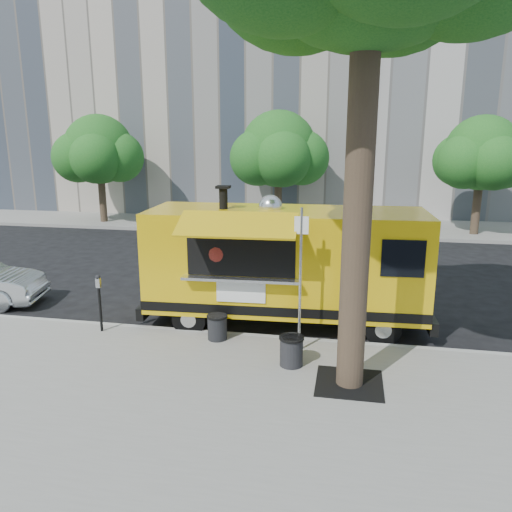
{
  "coord_description": "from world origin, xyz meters",
  "views": [
    {
      "loc": [
        2.49,
        -11.19,
        4.55
      ],
      "look_at": [
        0.34,
        0.0,
        1.75
      ],
      "focal_mm": 35.0,
      "sensor_mm": 36.0,
      "label": 1
    }
  ],
  "objects_px": {
    "sign_post": "(300,272)",
    "trash_bin_left": "(291,350)",
    "far_tree_b": "(279,149)",
    "far_tree_a": "(99,150)",
    "far_tree_c": "(482,153)",
    "trash_bin_right": "(217,326)",
    "parking_meter": "(99,296)",
    "food_truck": "(284,263)"
  },
  "relations": [
    {
      "from": "sign_post",
      "to": "parking_meter",
      "type": "bearing_deg",
      "value": 177.48
    },
    {
      "from": "parking_meter",
      "to": "food_truck",
      "type": "bearing_deg",
      "value": 20.83
    },
    {
      "from": "far_tree_a",
      "to": "trash_bin_right",
      "type": "height_order",
      "value": "far_tree_a"
    },
    {
      "from": "trash_bin_right",
      "to": "far_tree_a",
      "type": "bearing_deg",
      "value": 125.57
    },
    {
      "from": "sign_post",
      "to": "trash_bin_right",
      "type": "xyz_separation_m",
      "value": [
        -1.82,
        0.25,
        -1.4
      ]
    },
    {
      "from": "far_tree_b",
      "to": "food_truck",
      "type": "xyz_separation_m",
      "value": [
        1.99,
        -12.53,
        -2.26
      ]
    },
    {
      "from": "far_tree_b",
      "to": "trash_bin_right",
      "type": "distance_m",
      "value": 14.42
    },
    {
      "from": "far_tree_a",
      "to": "far_tree_b",
      "type": "distance_m",
      "value": 9.01
    },
    {
      "from": "far_tree_c",
      "to": "parking_meter",
      "type": "xyz_separation_m",
      "value": [
        -11.0,
        -13.75,
        -2.74
      ]
    },
    {
      "from": "far_tree_a",
      "to": "trash_bin_left",
      "type": "xyz_separation_m",
      "value": [
        11.48,
        -14.56,
        -3.31
      ]
    },
    {
      "from": "far_tree_c",
      "to": "trash_bin_left",
      "type": "bearing_deg",
      "value": -113.99
    },
    {
      "from": "far_tree_c",
      "to": "food_truck",
      "type": "xyz_separation_m",
      "value": [
        -7.01,
        -12.23,
        -2.15
      ]
    },
    {
      "from": "parking_meter",
      "to": "trash_bin_right",
      "type": "xyz_separation_m",
      "value": [
        2.73,
        0.05,
        -0.54
      ]
    },
    {
      "from": "far_tree_b",
      "to": "food_truck",
      "type": "height_order",
      "value": "far_tree_b"
    },
    {
      "from": "far_tree_b",
      "to": "trash_bin_right",
      "type": "relative_size",
      "value": 10.0
    },
    {
      "from": "far_tree_b",
      "to": "far_tree_a",
      "type": "bearing_deg",
      "value": -177.46
    },
    {
      "from": "far_tree_b",
      "to": "trash_bin_left",
      "type": "height_order",
      "value": "far_tree_b"
    },
    {
      "from": "sign_post",
      "to": "parking_meter",
      "type": "distance_m",
      "value": 4.64
    },
    {
      "from": "far_tree_c",
      "to": "trash_bin_right",
      "type": "xyz_separation_m",
      "value": [
        -8.27,
        -13.7,
        -3.27
      ]
    },
    {
      "from": "far_tree_b",
      "to": "sign_post",
      "type": "xyz_separation_m",
      "value": [
        2.55,
        -14.25,
        -1.98
      ]
    },
    {
      "from": "sign_post",
      "to": "food_truck",
      "type": "bearing_deg",
      "value": 107.99
    },
    {
      "from": "far_tree_a",
      "to": "sign_post",
      "type": "bearing_deg",
      "value": -50.17
    },
    {
      "from": "trash_bin_left",
      "to": "trash_bin_right",
      "type": "height_order",
      "value": "trash_bin_left"
    },
    {
      "from": "far_tree_b",
      "to": "food_truck",
      "type": "bearing_deg",
      "value": -80.97
    },
    {
      "from": "far_tree_c",
      "to": "trash_bin_left",
      "type": "xyz_separation_m",
      "value": [
        -6.52,
        -14.66,
        -3.25
      ]
    },
    {
      "from": "parking_meter",
      "to": "trash_bin_left",
      "type": "relative_size",
      "value": 2.27
    },
    {
      "from": "far_tree_c",
      "to": "sign_post",
      "type": "bearing_deg",
      "value": -114.81
    },
    {
      "from": "food_truck",
      "to": "trash_bin_right",
      "type": "xyz_separation_m",
      "value": [
        -1.27,
        -1.47,
        -1.13
      ]
    },
    {
      "from": "food_truck",
      "to": "trash_bin_right",
      "type": "relative_size",
      "value": 12.5
    },
    {
      "from": "food_truck",
      "to": "trash_bin_right",
      "type": "bearing_deg",
      "value": -133.5
    },
    {
      "from": "far_tree_c",
      "to": "parking_meter",
      "type": "bearing_deg",
      "value": -128.66
    },
    {
      "from": "food_truck",
      "to": "trash_bin_left",
      "type": "xyz_separation_m",
      "value": [
        0.48,
        -2.43,
        -1.11
      ]
    },
    {
      "from": "food_truck",
      "to": "trash_bin_left",
      "type": "bearing_deg",
      "value": -81.49
    },
    {
      "from": "far_tree_b",
      "to": "food_truck",
      "type": "distance_m",
      "value": 12.89
    },
    {
      "from": "trash_bin_left",
      "to": "trash_bin_right",
      "type": "xyz_separation_m",
      "value": [
        -1.75,
        0.96,
        -0.02
      ]
    },
    {
      "from": "food_truck",
      "to": "trash_bin_right",
      "type": "height_order",
      "value": "food_truck"
    },
    {
      "from": "sign_post",
      "to": "trash_bin_left",
      "type": "xyz_separation_m",
      "value": [
        -0.07,
        -0.71,
        -1.38
      ]
    },
    {
      "from": "far_tree_a",
      "to": "sign_post",
      "type": "distance_m",
      "value": 18.14
    },
    {
      "from": "parking_meter",
      "to": "food_truck",
      "type": "xyz_separation_m",
      "value": [
        3.99,
        1.52,
        0.59
      ]
    },
    {
      "from": "sign_post",
      "to": "far_tree_c",
      "type": "bearing_deg",
      "value": 65.19
    },
    {
      "from": "far_tree_a",
      "to": "far_tree_b",
      "type": "bearing_deg",
      "value": 2.54
    },
    {
      "from": "far_tree_c",
      "to": "sign_post",
      "type": "height_order",
      "value": "far_tree_c"
    }
  ]
}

